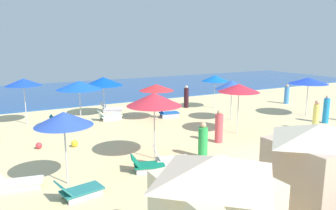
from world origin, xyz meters
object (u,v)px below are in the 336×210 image
at_px(umbrella_3, 232,85).
at_px(beachgoer_7, 326,110).
at_px(umbrella_0, 157,87).
at_px(lounge_chair_2_1, 78,190).
at_px(lounge_chair_8_1, 170,159).
at_px(umbrella_7, 79,85).
at_px(umbrella_9, 239,88).
at_px(umbrella_1, 215,78).
at_px(lounge_chair_8_0, 147,165).
at_px(beachgoer_4, 203,142).
at_px(beach_ball_2, 39,146).
at_px(umbrella_6, 103,81).
at_px(lounge_chair_7_0, 62,123).
at_px(umbrella_2, 64,119).
at_px(umbrella_5, 23,82).
at_px(lounge_chair_6_0, 111,108).
at_px(lounge_chair_0_0, 168,113).
at_px(beachgoer_0, 219,128).
at_px(beachgoer_3, 287,95).
at_px(cabana_1, 316,174).
at_px(umbrella_4, 309,81).
at_px(lounge_chair_2_0, 17,182).
at_px(lounge_chair_6_1, 109,116).
at_px(beachgoer_2, 186,97).
at_px(umbrella_8, 154,99).
at_px(beach_ball_0, 75,144).
at_px(beachgoer_6, 316,116).

xyz_separation_m(umbrella_3, beachgoer_7, (4.47, -3.25, -1.40)).
bearing_deg(umbrella_0, lounge_chair_2_1, -130.30).
bearing_deg(lounge_chair_8_1, umbrella_7, 30.40).
bearing_deg(umbrella_9, umbrella_1, 63.74).
height_order(umbrella_1, lounge_chair_8_0, umbrella_1).
height_order(beachgoer_4, beach_ball_2, beachgoer_4).
bearing_deg(lounge_chair_8_0, umbrella_9, -52.02).
xyz_separation_m(umbrella_6, lounge_chair_7_0, (-3.00, -1.78, -1.97)).
xyz_separation_m(umbrella_2, umbrella_9, (9.10, 1.96, 0.15)).
height_order(umbrella_5, lounge_chair_6_0, umbrella_5).
xyz_separation_m(lounge_chair_0_0, beachgoer_4, (-2.20, -7.08, 0.40)).
height_order(umbrella_5, umbrella_6, umbrella_5).
relative_size(beachgoer_0, beachgoer_3, 1.05).
relative_size(cabana_1, beach_ball_2, 9.58).
bearing_deg(umbrella_4, beach_ball_2, 175.44).
xyz_separation_m(umbrella_7, umbrella_9, (7.07, -4.37, -0.09)).
relative_size(lounge_chair_2_0, umbrella_7, 0.58).
bearing_deg(beachgoer_0, beachgoer_7, -10.36).
relative_size(umbrella_5, umbrella_7, 0.98).
distance_m(umbrella_6, beachgoer_7, 13.69).
bearing_deg(beachgoer_0, lounge_chair_6_0, 94.25).
relative_size(lounge_chair_2_0, beach_ball_2, 5.56).
distance_m(umbrella_1, umbrella_7, 10.12).
relative_size(umbrella_9, beachgoer_4, 1.73).
bearing_deg(beach_ball_2, lounge_chair_8_1, -47.45).
distance_m(umbrella_0, lounge_chair_6_1, 3.41).
bearing_deg(lounge_chair_6_0, umbrella_3, -105.24).
bearing_deg(beachgoer_2, lounge_chair_2_0, 91.53).
xyz_separation_m(umbrella_4, beachgoer_7, (-0.63, -1.86, -1.51)).
distance_m(umbrella_1, lounge_chair_2_0, 15.63).
bearing_deg(lounge_chair_6_1, umbrella_3, -121.51).
relative_size(umbrella_8, beachgoer_3, 1.82).
relative_size(umbrella_2, lounge_chair_6_0, 1.49).
height_order(umbrella_5, lounge_chair_7_0, umbrella_5).
xyz_separation_m(lounge_chair_2_1, beach_ball_2, (-0.46, 5.53, -0.09)).
xyz_separation_m(umbrella_9, beachgoer_3, (8.88, 4.62, -1.72)).
xyz_separation_m(umbrella_8, beach_ball_0, (-2.55, 3.11, -2.33)).
bearing_deg(umbrella_9, beachgoer_7, -7.26).
relative_size(umbrella_4, beachgoer_4, 1.64).
height_order(cabana_1, beachgoer_2, cabana_1).
distance_m(cabana_1, umbrella_5, 16.08).
xyz_separation_m(umbrella_8, beach_ball_2, (-4.02, 3.63, -2.34)).
height_order(lounge_chair_2_1, umbrella_7, umbrella_7).
distance_m(beachgoer_0, beachgoer_7, 7.86).
distance_m(umbrella_7, beach_ball_2, 3.91).
distance_m(umbrella_3, lounge_chair_7_0, 10.10).
xyz_separation_m(lounge_chair_2_0, beachgoer_4, (6.99, -0.52, 0.46)).
bearing_deg(umbrella_4, umbrella_3, 164.82).
bearing_deg(beachgoer_6, umbrella_8, -171.46).
bearing_deg(beachgoer_2, beach_ball_2, 79.07).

